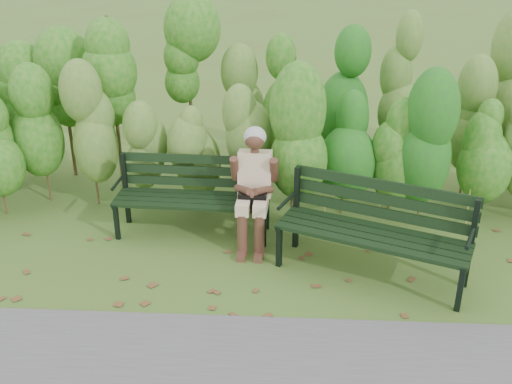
{
  "coord_description": "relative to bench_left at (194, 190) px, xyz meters",
  "views": [
    {
      "loc": [
        0.33,
        -5.71,
        3.55
      ],
      "look_at": [
        0.0,
        0.35,
        0.75
      ],
      "focal_mm": 42.0,
      "sensor_mm": 36.0,
      "label": 1
    }
  ],
  "objects": [
    {
      "name": "leaf_litter",
      "position": [
        1.04,
        -0.98,
        -0.54
      ],
      "size": [
        5.97,
        2.22,
        0.01
      ],
      "color": "brown",
      "rests_on": "ground"
    },
    {
      "name": "seated_woman",
      "position": [
        0.74,
        -0.22,
        0.23
      ],
      "size": [
        0.56,
        0.82,
        1.39
      ],
      "color": "tan",
      "rests_on": "ground"
    },
    {
      "name": "bench_right",
      "position": [
        2.08,
        -0.84,
        0.05
      ],
      "size": [
        2.11,
        1.38,
        1.01
      ],
      "color": "black",
      "rests_on": "ground"
    },
    {
      "name": "ground",
      "position": [
        0.78,
        -0.81,
        -0.55
      ],
      "size": [
        80.0,
        80.0,
        0.0
      ],
      "primitive_type": "plane",
      "color": "#43581F"
    },
    {
      "name": "hedge_band",
      "position": [
        0.78,
        1.05,
        0.71
      ],
      "size": [
        11.04,
        1.67,
        2.42
      ],
      "color": "#47381E",
      "rests_on": "ground"
    },
    {
      "name": "bench_left",
      "position": [
        0.0,
        0.0,
        0.0
      ],
      "size": [
        1.88,
        0.69,
        0.93
      ],
      "color": "black",
      "rests_on": "ground"
    }
  ]
}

